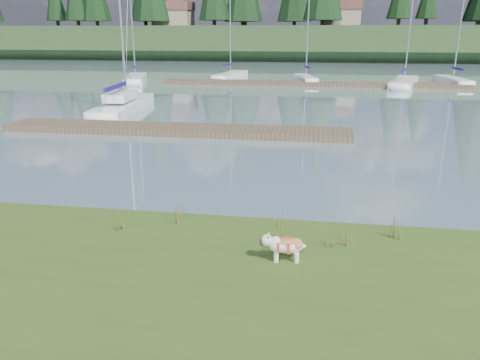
# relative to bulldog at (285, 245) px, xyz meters

# --- Properties ---
(ground) EXTENTS (200.00, 200.00, 0.00)m
(ground) POSITION_rel_bulldog_xyz_m (-1.87, 33.51, -0.66)
(ground) COLOR #7B96A2
(ground) RESTS_ON ground
(bank) EXTENTS (60.00, 9.00, 0.35)m
(bank) POSITION_rel_bulldog_xyz_m (-1.87, -2.49, -0.49)
(bank) COLOR #364C19
(bank) RESTS_ON ground
(ridge) EXTENTS (200.00, 20.00, 5.00)m
(ridge) POSITION_rel_bulldog_xyz_m (-1.87, 76.51, 1.84)
(ridge) COLOR #1F3319
(ridge) RESTS_ON ground
(bulldog) EXTENTS (0.84, 0.40, 0.50)m
(bulldog) POSITION_rel_bulldog_xyz_m (0.00, 0.00, 0.00)
(bulldog) COLOR silver
(bulldog) RESTS_ON bank
(sailboat_main) EXTENTS (2.59, 8.91, 12.64)m
(sailboat_main) POSITION_rel_bulldog_xyz_m (-10.64, 18.53, -0.24)
(sailboat_main) COLOR white
(sailboat_main) RESTS_ON ground
(dock_near) EXTENTS (16.00, 2.00, 0.30)m
(dock_near) POSITION_rel_bulldog_xyz_m (-5.87, 12.51, -0.51)
(dock_near) COLOR #4C3D2C
(dock_near) RESTS_ON ground
(dock_far) EXTENTS (26.00, 2.20, 0.30)m
(dock_far) POSITION_rel_bulldog_xyz_m (0.13, 33.51, -0.51)
(dock_far) COLOR #4C3D2C
(dock_far) RESTS_ON ground
(sailboat_bg_0) EXTENTS (3.70, 7.97, 11.40)m
(sailboat_bg_0) POSITION_rel_bulldog_xyz_m (-16.12, 34.49, -0.34)
(sailboat_bg_0) COLOR white
(sailboat_bg_0) RESTS_ON ground
(sailboat_bg_1) EXTENTS (2.64, 7.89, 11.59)m
(sailboat_bg_1) POSITION_rel_bulldog_xyz_m (-7.76, 39.09, -0.34)
(sailboat_bg_1) COLOR white
(sailboat_bg_1) RESTS_ON ground
(sailboat_bg_2) EXTENTS (2.50, 6.06, 9.17)m
(sailboat_bg_2) POSITION_rel_bulldog_xyz_m (-0.54, 36.54, -0.33)
(sailboat_bg_2) COLOR white
(sailboat_bg_2) RESTS_ON ground
(sailboat_bg_3) EXTENTS (3.93, 8.84, 12.70)m
(sailboat_bg_3) POSITION_rel_bulldog_xyz_m (8.19, 35.14, -0.34)
(sailboat_bg_3) COLOR white
(sailboat_bg_3) RESTS_ON ground
(sailboat_bg_4) EXTENTS (2.11, 6.87, 10.10)m
(sailboat_bg_4) POSITION_rel_bulldog_xyz_m (12.37, 36.87, -0.34)
(sailboat_bg_4) COLOR white
(sailboat_bg_4) RESTS_ON ground
(weed_0) EXTENTS (0.17, 0.14, 0.62)m
(weed_0) POSITION_rel_bulldog_xyz_m (-2.43, 1.40, -0.06)
(weed_0) COLOR #475B23
(weed_0) RESTS_ON bank
(weed_1) EXTENTS (0.17, 0.14, 0.45)m
(weed_1) POSITION_rel_bulldog_xyz_m (-0.23, 1.48, -0.13)
(weed_1) COLOR #475B23
(weed_1) RESTS_ON bank
(weed_2) EXTENTS (0.17, 0.14, 0.56)m
(weed_2) POSITION_rel_bulldog_xyz_m (1.20, 0.85, -0.08)
(weed_2) COLOR #475B23
(weed_2) RESTS_ON bank
(weed_3) EXTENTS (0.17, 0.14, 0.48)m
(weed_3) POSITION_rel_bulldog_xyz_m (-3.61, 0.84, -0.11)
(weed_3) COLOR #475B23
(weed_3) RESTS_ON bank
(weed_4) EXTENTS (0.17, 0.14, 0.47)m
(weed_4) POSITION_rel_bulldog_xyz_m (0.86, 0.74, -0.12)
(weed_4) COLOR #475B23
(weed_4) RESTS_ON bank
(weed_5) EXTENTS (0.17, 0.14, 0.64)m
(weed_5) POSITION_rel_bulldog_xyz_m (2.23, 1.34, -0.05)
(weed_5) COLOR #475B23
(weed_5) RESTS_ON bank
(mud_lip) EXTENTS (60.00, 0.50, 0.14)m
(mud_lip) POSITION_rel_bulldog_xyz_m (-1.87, 1.91, -0.59)
(mud_lip) COLOR #33281C
(mud_lip) RESTS_ON ground
(house_0) EXTENTS (6.30, 5.30, 4.65)m
(house_0) POSITION_rel_bulldog_xyz_m (-23.87, 73.51, 6.65)
(house_0) COLOR gray
(house_0) RESTS_ON ridge
(house_1) EXTENTS (6.30, 5.30, 4.65)m
(house_1) POSITION_rel_bulldog_xyz_m (4.13, 74.51, 6.65)
(house_1) COLOR gray
(house_1) RESTS_ON ridge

